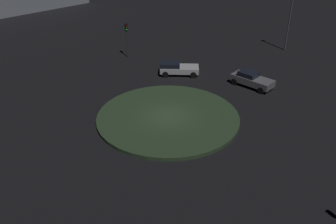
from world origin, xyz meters
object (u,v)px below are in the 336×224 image
(car_grey, at_px, (252,79))
(car_silver, at_px, (177,68))
(streetlamp_northeast, at_px, (291,12))
(traffic_light_north, at_px, (127,34))

(car_grey, height_order, car_silver, car_grey)
(car_grey, xyz_separation_m, streetlamp_northeast, (5.92, 11.52, 4.21))
(car_silver, height_order, streetlamp_northeast, streetlamp_northeast)
(car_silver, xyz_separation_m, traffic_light_north, (-6.42, 4.94, 2.29))
(car_grey, distance_m, streetlamp_northeast, 13.62)
(traffic_light_north, bearing_deg, car_silver, 30.51)
(car_silver, relative_size, traffic_light_north, 1.01)
(car_grey, relative_size, traffic_light_north, 1.06)
(traffic_light_north, relative_size, streetlamp_northeast, 0.56)
(car_grey, bearing_deg, traffic_light_north, -168.79)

